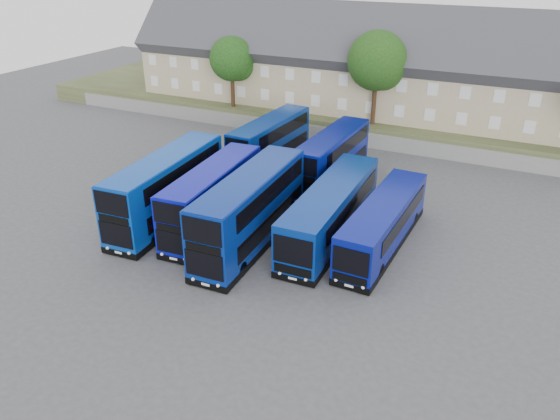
{
  "coord_description": "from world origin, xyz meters",
  "views": [
    {
      "loc": [
        16.88,
        -26.78,
        18.59
      ],
      "look_at": [
        2.38,
        3.18,
        2.2
      ],
      "focal_mm": 35.0,
      "sensor_mm": 36.0,
      "label": 1
    }
  ],
  "objects_px": {
    "coach_east_a": "(331,212)",
    "dd_front_mid": "(213,199)",
    "dd_front_left": "(167,190)",
    "tree_mid": "(379,63)",
    "tree_west": "(233,61)"
  },
  "relations": [
    {
      "from": "dd_front_left",
      "to": "coach_east_a",
      "type": "height_order",
      "value": "dd_front_left"
    },
    {
      "from": "coach_east_a",
      "to": "tree_west",
      "type": "distance_m",
      "value": 28.23
    },
    {
      "from": "dd_front_left",
      "to": "tree_mid",
      "type": "bearing_deg",
      "value": 66.41
    },
    {
      "from": "tree_mid",
      "to": "dd_front_left",
      "type": "bearing_deg",
      "value": -110.01
    },
    {
      "from": "dd_front_left",
      "to": "coach_east_a",
      "type": "xyz_separation_m",
      "value": [
        11.71,
        2.83,
        -0.57
      ]
    },
    {
      "from": "dd_front_mid",
      "to": "tree_west",
      "type": "height_order",
      "value": "tree_west"
    },
    {
      "from": "tree_mid",
      "to": "dd_front_mid",
      "type": "bearing_deg",
      "value": -101.91
    },
    {
      "from": "coach_east_a",
      "to": "tree_mid",
      "type": "bearing_deg",
      "value": 97.43
    },
    {
      "from": "dd_front_left",
      "to": "coach_east_a",
      "type": "bearing_deg",
      "value": 10.01
    },
    {
      "from": "dd_front_left",
      "to": "tree_mid",
      "type": "xyz_separation_m",
      "value": [
        8.5,
        23.33,
        5.68
      ]
    },
    {
      "from": "dd_front_mid",
      "to": "tree_west",
      "type": "relative_size",
      "value": 1.49
    },
    {
      "from": "dd_front_left",
      "to": "tree_mid",
      "type": "distance_m",
      "value": 25.48
    },
    {
      "from": "dd_front_mid",
      "to": "dd_front_left",
      "type": "bearing_deg",
      "value": -177.18
    },
    {
      "from": "tree_west",
      "to": "tree_mid",
      "type": "bearing_deg",
      "value": 1.79
    },
    {
      "from": "coach_east_a",
      "to": "dd_front_mid",
      "type": "bearing_deg",
      "value": -164.97
    }
  ]
}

